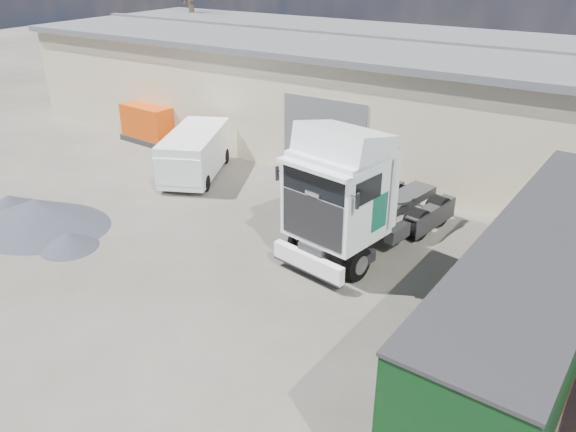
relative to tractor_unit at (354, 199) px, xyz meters
The scene contains 7 objects.
ground 5.40m from the tractor_unit, 115.34° to the right, with size 120.00×120.00×0.00m, color #2B2823.
warehouse 14.07m from the tractor_unit, 125.44° to the left, with size 30.60×12.60×5.42m.
tractor_unit is the anchor object (origin of this frame).
box_trailer 6.90m from the tractor_unit, 25.67° to the right, with size 3.17×11.71×3.85m.
panel_van 9.43m from the tractor_unit, 164.94° to the left, with size 3.88×5.37×2.04m.
orange_skip 15.42m from the tractor_unit, 160.01° to the left, with size 3.26×2.19×1.95m.
gravel_heap 11.73m from the tractor_unit, 157.38° to the right, with size 7.23×6.71×1.12m.
Camera 1 is at (9.28, -10.71, 9.45)m, focal length 35.00 mm.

